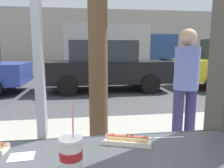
# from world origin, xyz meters

# --- Properties ---
(ground_plane) EXTENTS (60.00, 60.00, 0.00)m
(ground_plane) POSITION_xyz_m (0.00, 8.00, 0.00)
(ground_plane) COLOR #424244
(sidewalk_strip) EXTENTS (16.00, 2.80, 0.12)m
(sidewalk_strip) POSITION_xyz_m (0.00, 1.60, 0.06)
(sidewalk_strip) COLOR #9E998E
(sidewalk_strip) RESTS_ON ground
(building_facade_far) EXTENTS (28.00, 1.20, 5.17)m
(building_facade_far) POSITION_xyz_m (0.00, 20.14, 2.58)
(building_facade_far) COLOR #A89E8E
(building_facade_far) RESTS_ON ground
(soda_cup_right) EXTENTS (0.11, 0.11, 0.31)m
(soda_cup_right) POSITION_xyz_m (0.19, -0.32, 1.04)
(soda_cup_right) COLOR silver
(soda_cup_right) RESTS_ON window_counter
(hotdog_tray_near) EXTENTS (0.29, 0.17, 0.05)m
(hotdog_tray_near) POSITION_xyz_m (0.49, -0.09, 0.99)
(hotdog_tray_near) COLOR beige
(hotdog_tray_near) RESTS_ON window_counter
(loose_straw) EXTENTS (0.19, 0.01, 0.01)m
(loose_straw) POSITION_xyz_m (0.76, -0.06, 0.97)
(loose_straw) COLOR white
(loose_straw) RESTS_ON window_counter
(napkin_wrapper) EXTENTS (0.13, 0.10, 0.00)m
(napkin_wrapper) POSITION_xyz_m (-0.06, -0.17, 0.96)
(napkin_wrapper) COLOR white
(napkin_wrapper) RESTS_ON window_counter
(parked_car_black) EXTENTS (4.35, 1.98, 1.77)m
(parked_car_black) POSITION_xyz_m (1.10, 6.49, 0.89)
(parked_car_black) COLOR black
(parked_car_black) RESTS_ON ground
(box_truck) EXTENTS (6.75, 2.44, 2.89)m
(box_truck) POSITION_xyz_m (2.50, 12.28, 1.59)
(box_truck) COLOR beige
(box_truck) RESTS_ON ground
(pedestrian) EXTENTS (0.32, 0.32, 1.63)m
(pedestrian) POSITION_xyz_m (1.62, 1.44, 1.05)
(pedestrian) COLOR navy
(pedestrian) RESTS_ON sidewalk_strip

